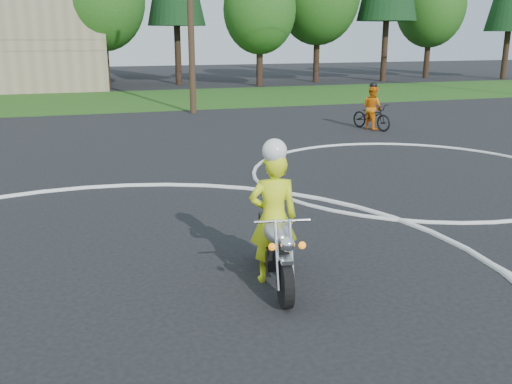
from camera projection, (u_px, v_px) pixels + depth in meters
name	position (u px, v px, depth m)	size (l,w,h in m)	color
grass_strip	(77.00, 102.00, 29.80)	(120.00, 10.00, 0.02)	#1E4714
course_markings	(225.00, 247.00, 9.63)	(19.05, 19.05, 0.12)	silver
primary_motorcycle	(276.00, 248.00, 8.11)	(0.82, 2.16, 1.14)	black
rider_primary_grp	(273.00, 214.00, 8.11)	(0.76, 0.57, 2.11)	#DEF219
rider_second_grp	(372.00, 113.00, 21.28)	(1.19, 1.95, 1.77)	black
traffic_cones	(483.00, 263.00, 8.65)	(17.39, 13.22, 0.30)	#FF650D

